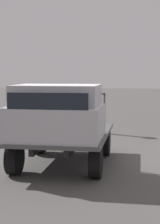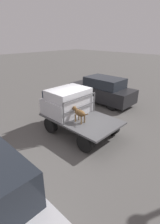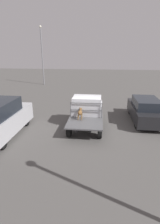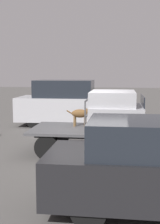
# 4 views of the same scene
# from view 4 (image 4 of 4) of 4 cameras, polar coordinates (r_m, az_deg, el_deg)

# --- Properties ---
(ground_plane) EXTENTS (80.00, 80.00, 0.00)m
(ground_plane) POSITION_cam_4_polar(r_m,az_deg,el_deg) (9.89, 1.33, -7.46)
(ground_plane) COLOR #514F4C
(flatbed_truck) EXTENTS (3.46, 2.10, 0.79)m
(flatbed_truck) POSITION_cam_4_polar(r_m,az_deg,el_deg) (9.76, 1.34, -4.21)
(flatbed_truck) COLOR black
(flatbed_truck) RESTS_ON ground
(truck_cab) EXTENTS (1.57, 1.98, 1.16)m
(truck_cab) POSITION_cam_4_polar(r_m,az_deg,el_deg) (9.58, 6.48, 0.16)
(truck_cab) COLOR #B7B7BC
(truck_cab) RESTS_ON flatbed_truck
(truck_headboard) EXTENTS (0.04, 1.98, 0.95)m
(truck_headboard) POSITION_cam_4_polar(r_m,az_deg,el_deg) (9.62, 1.60, 0.70)
(truck_headboard) COLOR #4C4C4F
(truck_headboard) RESTS_ON flatbed_truck
(dog) EXTENTS (0.90, 0.27, 0.66)m
(dog) POSITION_cam_4_polar(r_m,az_deg,el_deg) (10.01, 0.31, -0.29)
(dog) COLOR brown
(dog) RESTS_ON flatbed_truck
(parked_pickup_far) EXTENTS (4.84, 2.05, 2.14)m
(parked_pickup_far) POSITION_cam_4_polar(r_m,az_deg,el_deg) (14.67, -2.15, 1.54)
(parked_pickup_far) COLOR black
(parked_pickup_far) RESTS_ON ground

